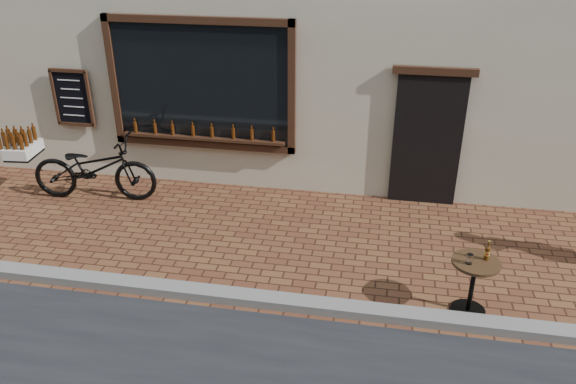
# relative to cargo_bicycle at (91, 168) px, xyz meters

# --- Properties ---
(ground) EXTENTS (90.00, 90.00, 0.00)m
(ground) POSITION_rel_cargo_bicycle_xyz_m (3.64, -2.56, -0.57)
(ground) COLOR #572D1C
(ground) RESTS_ON ground
(kerb) EXTENTS (90.00, 0.25, 0.12)m
(kerb) POSITION_rel_cargo_bicycle_xyz_m (3.64, -2.36, -0.51)
(kerb) COLOR slate
(kerb) RESTS_ON ground
(cargo_bicycle) EXTENTS (2.56, 0.96, 1.20)m
(cargo_bicycle) POSITION_rel_cargo_bicycle_xyz_m (0.00, 0.00, 0.00)
(cargo_bicycle) COLOR black
(cargo_bicycle) RESTS_ON ground
(bistro_table) EXTENTS (0.57, 0.57, 0.99)m
(bistro_table) POSITION_rel_cargo_bicycle_xyz_m (6.04, -2.06, -0.05)
(bistro_table) COLOR black
(bistro_table) RESTS_ON ground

